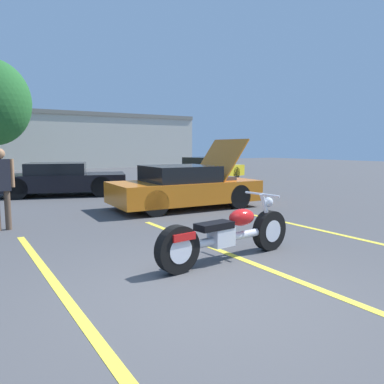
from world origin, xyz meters
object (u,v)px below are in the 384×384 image
spectator_by_show_car (1,182)px  motorcycle (228,235)px  parked_car_right_row (208,169)px  parked_car_mid_row (61,179)px  show_car_hood_open (185,187)px

spectator_by_show_car → motorcycle: bearing=-57.3°
motorcycle → spectator_by_show_car: size_ratio=1.51×
parked_car_right_row → spectator_by_show_car: spectator_by_show_car is taller
parked_car_mid_row → spectator_by_show_car: bearing=-96.1°
show_car_hood_open → spectator_by_show_car: show_car_hood_open is taller
parked_car_mid_row → parked_car_right_row: parked_car_right_row is taller
show_car_hood_open → parked_car_right_row: (5.42, 6.69, -0.02)m
motorcycle → parked_car_mid_row: bearing=85.9°
motorcycle → parked_car_right_row: 13.44m
motorcycle → parked_car_right_row: (7.42, 11.21, 0.17)m
show_car_hood_open → spectator_by_show_car: bearing=-171.4°
motorcycle → show_car_hood_open: bearing=60.3°
parked_car_mid_row → spectator_by_show_car: spectator_by_show_car is taller
motorcycle → parked_car_right_row: bearing=50.7°
parked_car_right_row → spectator_by_show_car: 12.32m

